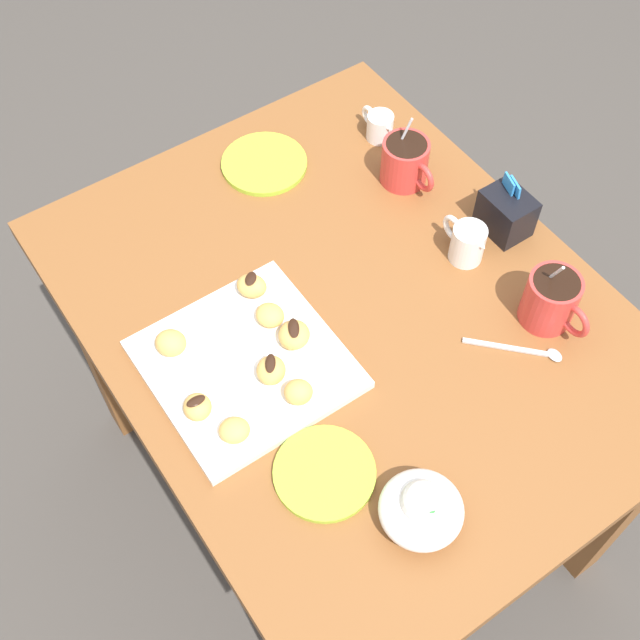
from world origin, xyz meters
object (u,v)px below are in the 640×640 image
(pastry_plate_square, at_px, (246,364))
(beignet_4, at_px, (270,315))
(saucer_lime_right, at_px, (324,473))
(saucer_lime_left, at_px, (264,164))
(ice_cream_bowl, at_px, (422,508))
(dining_table, at_px, (348,353))
(cream_pitcher_white, at_px, (467,242))
(beignet_0, at_px, (298,392))
(coffee_mug_red_left, at_px, (406,161))
(beignet_5, at_px, (197,407))
(beignet_3, at_px, (171,343))
(beignet_6, at_px, (234,430))
(chocolate_sauce_pitcher, at_px, (380,125))
(beignet_7, at_px, (252,286))
(beignet_2, at_px, (271,370))
(beignet_1, at_px, (294,335))
(coffee_mug_red_right, at_px, (552,299))
(sugar_caddy, at_px, (506,213))

(pastry_plate_square, distance_m, beignet_4, 0.09)
(saucer_lime_right, bearing_deg, saucer_lime_left, 155.63)
(ice_cream_bowl, bearing_deg, dining_table, 159.44)
(cream_pitcher_white, height_order, beignet_0, cream_pitcher_white)
(coffee_mug_red_left, height_order, cream_pitcher_white, coffee_mug_red_left)
(pastry_plate_square, bearing_deg, beignet_5, -70.62)
(cream_pitcher_white, height_order, beignet_3, cream_pitcher_white)
(beignet_0, distance_m, beignet_6, 0.11)
(cream_pitcher_white, bearing_deg, chocolate_sauce_pitcher, 170.17)
(ice_cream_bowl, bearing_deg, chocolate_sauce_pitcher, 147.39)
(pastry_plate_square, xyz_separation_m, beignet_7, (-0.11, 0.08, 0.03))
(beignet_4, distance_m, beignet_5, 0.20)
(dining_table, height_order, beignet_2, beignet_2)
(saucer_lime_left, distance_m, beignet_4, 0.38)
(beignet_2, bearing_deg, beignet_4, 148.49)
(beignet_1, height_order, beignet_4, beignet_1)
(chocolate_sauce_pitcher, relative_size, beignet_5, 1.99)
(coffee_mug_red_right, relative_size, beignet_7, 2.82)
(ice_cream_bowl, relative_size, beignet_5, 2.64)
(coffee_mug_red_right, distance_m, chocolate_sauce_pitcher, 0.51)
(beignet_4, bearing_deg, pastry_plate_square, -59.74)
(beignet_5, height_order, beignet_7, beignet_7)
(saucer_lime_left, bearing_deg, ice_cream_bowl, -15.04)
(cream_pitcher_white, xyz_separation_m, beignet_7, (-0.13, -0.36, -0.00))
(saucer_lime_left, height_order, beignet_2, beignet_2)
(sugar_caddy, bearing_deg, cream_pitcher_white, -83.44)
(coffee_mug_red_right, bearing_deg, beignet_1, -116.65)
(beignet_3, bearing_deg, sugar_caddy, 81.02)
(dining_table, bearing_deg, coffee_mug_red_left, 126.20)
(saucer_lime_right, bearing_deg, beignet_1, 157.58)
(saucer_lime_left, bearing_deg, coffee_mug_red_left, 47.66)
(dining_table, bearing_deg, saucer_lime_left, 170.46)
(dining_table, xyz_separation_m, ice_cream_bowl, (0.35, -0.13, 0.18))
(cream_pitcher_white, relative_size, chocolate_sauce_pitcher, 1.14)
(cream_pitcher_white, distance_m, saucer_lime_left, 0.43)
(sugar_caddy, bearing_deg, beignet_0, -79.74)
(chocolate_sauce_pitcher, distance_m, beignet_2, 0.59)
(beignet_3, xyz_separation_m, beignet_6, (0.19, 0.00, -0.00))
(pastry_plate_square, height_order, beignet_1, beignet_1)
(saucer_lime_left, relative_size, beignet_1, 3.05)
(coffee_mug_red_left, bearing_deg, cream_pitcher_white, -7.18)
(beignet_5, distance_m, beignet_6, 0.07)
(beignet_4, bearing_deg, beignet_0, -15.96)
(sugar_caddy, height_order, beignet_1, sugar_caddy)
(pastry_plate_square, distance_m, ice_cream_bowl, 0.37)
(dining_table, xyz_separation_m, beignet_0, (0.10, -0.17, 0.17))
(cream_pitcher_white, height_order, beignet_1, cream_pitcher_white)
(coffee_mug_red_left, bearing_deg, pastry_plate_square, -68.27)
(pastry_plate_square, distance_m, beignet_1, 0.09)
(beignet_6, bearing_deg, cream_pitcher_white, 98.55)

